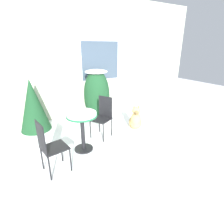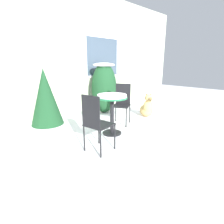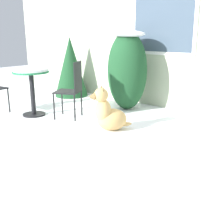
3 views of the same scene
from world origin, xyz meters
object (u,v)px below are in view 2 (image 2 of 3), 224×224
(patio_table, at_px, (112,103))
(patio_chair_near_table, at_px, (122,102))
(patio_chair_far_side, at_px, (96,122))
(dog, at_px, (147,108))

(patio_table, distance_m, patio_chair_near_table, 0.73)
(patio_chair_far_side, bearing_deg, dog, -83.29)
(patio_table, distance_m, patio_chair_far_side, 0.83)
(patio_chair_near_table, bearing_deg, patio_chair_far_side, -89.97)
(patio_chair_near_table, height_order, patio_chair_far_side, same)
(patio_chair_near_table, height_order, dog, patio_chair_near_table)
(patio_chair_near_table, relative_size, patio_chair_far_side, 1.00)
(patio_chair_near_table, distance_m, patio_chair_far_side, 1.54)
(patio_table, xyz_separation_m, patio_chair_far_side, (-0.71, -0.40, -0.13))
(patio_table, relative_size, patio_chair_far_side, 0.86)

